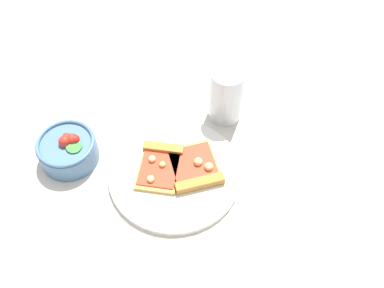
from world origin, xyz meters
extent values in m
plane|color=beige|center=(0.00, 0.00, 0.00)|extent=(2.40, 2.40, 0.00)
cylinder|color=white|center=(0.02, -0.05, 0.01)|extent=(0.27, 0.27, 0.01)
cube|color=#E5B256|center=(0.06, -0.05, 0.02)|extent=(0.11, 0.12, 0.01)
cube|color=#B77A33|center=(0.07, -0.09, 0.02)|extent=(0.10, 0.03, 0.02)
cube|color=red|center=(0.06, -0.05, 0.02)|extent=(0.10, 0.11, 0.00)
sphere|color=#F2D87F|center=(0.07, -0.05, 0.03)|extent=(0.02, 0.02, 0.02)
sphere|color=#F2D87F|center=(0.09, -0.06, 0.03)|extent=(0.02, 0.02, 0.02)
cube|color=gold|center=(-0.01, -0.04, 0.02)|extent=(0.11, 0.13, 0.01)
cube|color=#B77A33|center=(0.01, 0.00, 0.02)|extent=(0.09, 0.04, 0.02)
cube|color=red|center=(-0.01, -0.04, 0.02)|extent=(0.10, 0.11, 0.00)
sphere|color=#F2D87F|center=(-0.02, -0.03, 0.03)|extent=(0.02, 0.02, 0.02)
sphere|color=#EAD172|center=(0.00, -0.04, 0.03)|extent=(0.01, 0.01, 0.01)
sphere|color=#F2D87F|center=(-0.03, -0.07, 0.03)|extent=(0.02, 0.02, 0.02)
cylinder|color=#4C7299|center=(-0.19, 0.02, 0.03)|extent=(0.12, 0.12, 0.05)
torus|color=#4C7299|center=(-0.19, 0.02, 0.05)|extent=(0.12, 0.12, 0.01)
sphere|color=red|center=(-0.19, 0.03, 0.06)|extent=(0.02, 0.02, 0.02)
sphere|color=red|center=(-0.19, 0.02, 0.06)|extent=(0.02, 0.02, 0.02)
sphere|color=red|center=(-0.19, 0.02, 0.06)|extent=(0.02, 0.02, 0.02)
sphere|color=red|center=(-0.18, 0.03, 0.06)|extent=(0.03, 0.03, 0.03)
sphere|color=red|center=(-0.17, 0.02, 0.06)|extent=(0.02, 0.02, 0.02)
sphere|color=red|center=(-0.19, 0.02, 0.06)|extent=(0.02, 0.02, 0.02)
cylinder|color=#388433|center=(-0.17, 0.01, 0.05)|extent=(0.04, 0.04, 0.01)
cylinder|color=silver|center=(0.15, 0.09, 0.07)|extent=(0.07, 0.07, 0.13)
cylinder|color=black|center=(0.15, 0.09, 0.06)|extent=(0.07, 0.07, 0.12)
cube|color=white|center=(0.28, -0.06, 0.00)|extent=(0.14, 0.17, 0.00)
camera|label=1|loc=(-0.01, -0.53, 0.77)|focal=40.73mm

